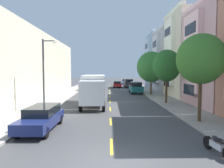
# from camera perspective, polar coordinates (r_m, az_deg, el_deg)

# --- Properties ---
(ground_plane) EXTENTS (160.00, 160.00, 0.00)m
(ground_plane) POSITION_cam_1_polar(r_m,az_deg,el_deg) (38.12, -0.66, -2.05)
(ground_plane) COLOR #424244
(sidewalk_left) EXTENTS (3.20, 120.00, 0.14)m
(sidewalk_left) POSITION_cam_1_polar(r_m,az_deg,el_deg) (36.79, -11.79, -2.22)
(sidewalk_left) COLOR #99968E
(sidewalk_left) RESTS_ON ground_plane
(sidewalk_right) EXTENTS (3.20, 120.00, 0.14)m
(sidewalk_right) POSITION_cam_1_polar(r_m,az_deg,el_deg) (36.84, 10.47, -2.19)
(sidewalk_right) COLOR #99968E
(sidewalk_right) RESTS_ON ground_plane
(lane_centerline_dashes) EXTENTS (0.14, 47.20, 0.01)m
(lane_centerline_dashes) POSITION_cam_1_polar(r_m,az_deg,el_deg) (32.65, -0.63, -2.99)
(lane_centerline_dashes) COLOR yellow
(lane_centerline_dashes) RESTS_ON ground_plane
(townhouse_third_cream) EXTENTS (11.91, 7.97, 12.35)m
(townhouse_third_cream) POSITION_cam_1_polar(r_m,az_deg,el_deg) (32.46, 25.64, 7.18)
(townhouse_third_cream) COLOR beige
(townhouse_third_cream) RESTS_ON ground_plane
(townhouse_fourth_dove_grey) EXTENTS (13.87, 7.97, 11.53)m
(townhouse_fourth_dove_grey) POSITION_cam_1_polar(r_m,az_deg,el_deg) (40.27, 21.67, 5.93)
(townhouse_fourth_dove_grey) COLOR #A8A8AD
(townhouse_fourth_dove_grey) RESTS_ON ground_plane
(townhouse_fifth_powder_blue) EXTENTS (12.13, 7.97, 12.31)m
(townhouse_fifth_powder_blue) POSITION_cam_1_polar(r_m,az_deg,el_deg) (47.67, 16.93, 6.09)
(townhouse_fifth_powder_blue) COLOR #9EB7CC
(townhouse_fifth_powder_blue) RESTS_ON ground_plane
(apartment_block_opposite) EXTENTS (10.00, 36.00, 8.94)m
(apartment_block_opposite) POSITION_cam_1_polar(r_m,az_deg,el_deg) (31.07, -26.85, 4.55)
(apartment_block_opposite) COLOR beige
(apartment_block_opposite) RESTS_ON ground_plane
(street_tree_nearest) EXTENTS (3.39, 3.39, 6.26)m
(street_tree_nearest) POSITION_cam_1_polar(r_m,az_deg,el_deg) (15.81, 23.66, 6.41)
(street_tree_nearest) COLOR #47331E
(street_tree_nearest) RESTS_ON sidewalk_right
(street_tree_second) EXTENTS (3.14, 3.14, 6.04)m
(street_tree_second) POSITION_cam_1_polar(r_m,az_deg,el_deg) (23.81, 15.10, 4.96)
(street_tree_second) COLOR #47331E
(street_tree_second) RESTS_ON sidewalk_right
(street_tree_third) EXTENTS (4.39, 4.39, 6.65)m
(street_tree_third) POSITION_cam_1_polar(r_m,az_deg,el_deg) (32.09, 10.91, 4.75)
(street_tree_third) COLOR #47331E
(street_tree_third) RESTS_ON sidewalk_right
(street_lamp) EXTENTS (1.35, 0.28, 6.50)m
(street_lamp) POSITION_cam_1_polar(r_m,az_deg,el_deg) (19.51, -18.26, 3.95)
(street_lamp) COLOR #38383D
(street_lamp) RESTS_ON sidewalk_left
(delivery_box_truck) EXTENTS (2.67, 8.15, 3.31)m
(delivery_box_truck) POSITION_cam_1_polar(r_m,az_deg,el_deg) (22.15, -5.22, -1.22)
(delivery_box_truck) COLOR white
(delivery_box_truck) RESTS_ON ground_plane
(parked_wagon_navy) EXTENTS (1.88, 4.72, 1.50)m
(parked_wagon_navy) POSITION_cam_1_polar(r_m,az_deg,el_deg) (13.88, -19.15, -8.83)
(parked_wagon_navy) COLOR navy
(parked_wagon_navy) RESTS_ON ground_plane
(parked_sedan_white) EXTENTS (1.92, 4.55, 1.43)m
(parked_sedan_white) POSITION_cam_1_polar(r_m,az_deg,el_deg) (44.68, -6.22, -0.28)
(parked_sedan_white) COLOR silver
(parked_sedan_white) RESTS_ON ground_plane
(parked_hatchback_sky) EXTENTS (1.83, 4.04, 1.50)m
(parked_hatchback_sky) POSITION_cam_1_polar(r_m,az_deg,el_deg) (58.52, 3.64, 0.65)
(parked_hatchback_sky) COLOR #7A9EC6
(parked_hatchback_sky) RESTS_ON ground_plane
(parked_suv_charcoal) EXTENTS (2.05, 4.84, 1.93)m
(parked_suv_charcoal) POSITION_cam_1_polar(r_m,az_deg,el_deg) (47.60, 4.65, 0.25)
(parked_suv_charcoal) COLOR #333338
(parked_suv_charcoal) RESTS_ON ground_plane
(parked_pickup_silver) EXTENTS (2.14, 5.35, 1.73)m
(parked_pickup_silver) POSITION_cam_1_polar(r_m,az_deg,el_deg) (52.17, -5.64, 0.37)
(parked_pickup_silver) COLOR #B2B5BA
(parked_pickup_silver) RESTS_ON ground_plane
(parked_suv_teal) EXTENTS (1.95, 4.80, 1.93)m
(parked_suv_teal) POSITION_cam_1_polar(r_m,az_deg,el_deg) (34.98, 6.68, -0.96)
(parked_suv_teal) COLOR #195B60
(parked_suv_teal) RESTS_ON ground_plane
(parked_suv_champagne) EXTENTS (2.00, 4.82, 1.93)m
(parked_suv_champagne) POSITION_cam_1_polar(r_m,az_deg,el_deg) (39.12, -6.93, -0.48)
(parked_suv_champagne) COLOR tan
(parked_suv_champagne) RESTS_ON ground_plane
(parked_sedan_orange) EXTENTS (1.83, 4.51, 1.43)m
(parked_sedan_orange) POSITION_cam_1_polar(r_m,az_deg,el_deg) (62.40, -4.72, 0.82)
(parked_sedan_orange) COLOR orange
(parked_sedan_orange) RESTS_ON ground_plane
(moving_red_sedan) EXTENTS (1.80, 4.50, 1.43)m
(moving_red_sedan) POSITION_cam_1_polar(r_m,az_deg,el_deg) (47.58, 1.47, -0.02)
(moving_red_sedan) COLOR #AD1E1E
(moving_red_sedan) RESTS_ON ground_plane
(parked_motorcycle) EXTENTS (0.62, 2.05, 0.90)m
(parked_motorcycle) POSITION_cam_1_polar(r_m,az_deg,el_deg) (10.64, 27.45, -15.05)
(parked_motorcycle) COLOR black
(parked_motorcycle) RESTS_ON ground_plane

